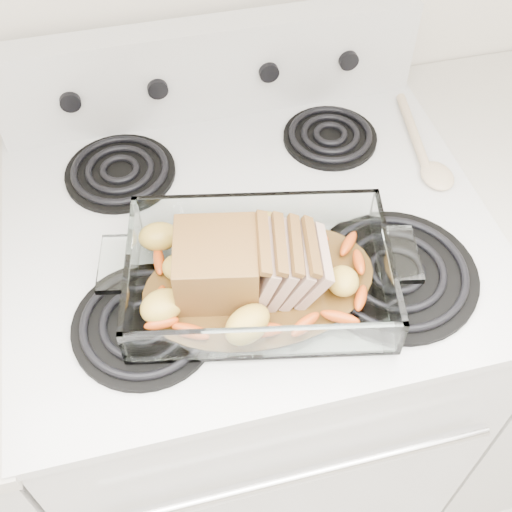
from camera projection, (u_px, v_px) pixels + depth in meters
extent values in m
cube|color=silver|center=(251.00, 365.00, 1.41)|extent=(0.76, 0.65, 0.92)
cube|color=black|center=(289.00, 509.00, 1.23)|extent=(0.65, 0.02, 0.55)
cylinder|color=silver|center=(304.00, 475.00, 0.98)|extent=(0.61, 0.02, 0.02)
cube|color=silver|center=(249.00, 226.00, 1.05)|extent=(0.78, 0.67, 0.02)
cube|color=silver|center=(210.00, 69.00, 1.15)|extent=(0.76, 0.06, 0.18)
cylinder|color=black|center=(145.00, 325.00, 0.91)|extent=(0.21, 0.21, 0.01)
cylinder|color=black|center=(395.00, 274.00, 0.97)|extent=(0.25, 0.25, 0.01)
cylinder|color=black|center=(120.00, 173.00, 1.11)|extent=(0.19, 0.19, 0.01)
cylinder|color=black|center=(330.00, 138.00, 1.16)|extent=(0.17, 0.17, 0.01)
cylinder|color=black|center=(70.00, 101.00, 1.09)|extent=(0.04, 0.02, 0.04)
cylinder|color=black|center=(157.00, 88.00, 1.12)|extent=(0.04, 0.02, 0.04)
cylinder|color=black|center=(268.00, 71.00, 1.15)|extent=(0.04, 0.02, 0.04)
cylinder|color=black|center=(348.00, 59.00, 1.17)|extent=(0.04, 0.02, 0.04)
cube|color=white|center=(259.00, 285.00, 0.95)|extent=(0.38, 0.25, 0.01)
cube|color=white|center=(281.00, 340.00, 0.85)|extent=(0.38, 0.01, 0.06)
cube|color=white|center=(241.00, 210.00, 0.99)|extent=(0.38, 0.01, 0.06)
cube|color=white|center=(131.00, 295.00, 0.89)|extent=(0.01, 0.25, 0.06)
cube|color=white|center=(380.00, 246.00, 0.95)|extent=(0.01, 0.25, 0.06)
cylinder|color=#4B3111|center=(259.00, 282.00, 0.94)|extent=(0.22, 0.22, 0.00)
cube|color=brown|center=(217.00, 272.00, 0.90)|extent=(0.12, 0.12, 0.09)
cube|color=tan|center=(263.00, 264.00, 0.91)|extent=(0.04, 0.11, 0.09)
cube|color=tan|center=(278.00, 262.00, 0.91)|extent=(0.05, 0.11, 0.08)
cube|color=tan|center=(293.00, 260.00, 0.92)|extent=(0.05, 0.11, 0.08)
cube|color=tan|center=(308.00, 258.00, 0.92)|extent=(0.05, 0.10, 0.08)
ellipsoid|color=#C84916|center=(180.00, 338.00, 0.88)|extent=(0.05, 0.02, 0.02)
ellipsoid|color=#C84916|center=(340.00, 304.00, 0.91)|extent=(0.05, 0.02, 0.02)
ellipsoid|color=#C84916|center=(345.00, 253.00, 0.97)|extent=(0.05, 0.02, 0.02)
ellipsoid|color=#C84916|center=(161.00, 278.00, 0.94)|extent=(0.05, 0.02, 0.02)
ellipsoid|color=gold|center=(157.00, 257.00, 0.95)|extent=(0.06, 0.05, 0.04)
ellipsoid|color=gold|center=(259.00, 233.00, 0.98)|extent=(0.06, 0.05, 0.04)
ellipsoid|color=gold|center=(336.00, 270.00, 0.93)|extent=(0.06, 0.05, 0.04)
cylinder|color=beige|center=(413.00, 131.00, 1.17)|extent=(0.05, 0.20, 0.02)
ellipsoid|color=beige|center=(437.00, 176.00, 1.09)|extent=(0.05, 0.07, 0.02)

